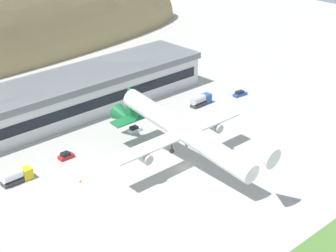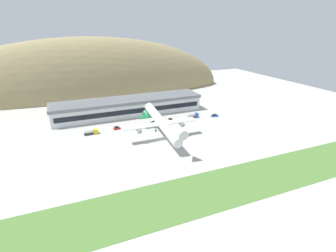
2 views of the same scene
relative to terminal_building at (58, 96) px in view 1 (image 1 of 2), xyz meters
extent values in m
plane|color=#ADAAA3|center=(4.84, -44.62, -5.89)|extent=(340.88, 340.88, 0.00)
cube|color=silver|center=(0.00, 0.02, -0.69)|extent=(91.53, 17.42, 10.40)
cube|color=slate|center=(0.00, 0.02, 3.57)|extent=(92.73, 18.62, 1.87)
cube|color=black|center=(0.00, -8.74, -1.21)|extent=(87.87, 0.16, 2.91)
cylinder|color=silver|center=(4.95, -44.34, 3.05)|extent=(4.48, 39.05, 9.95)
cone|color=silver|center=(4.95, -65.99, 6.16)|extent=(4.39, 5.51, 5.05)
cone|color=#196B38|center=(4.95, -22.26, -0.12)|extent=(4.39, 6.39, 5.18)
cube|color=#196B38|center=(4.95, -25.81, 4.13)|extent=(0.50, 5.06, 7.98)
cube|color=#196B38|center=(4.95, -25.58, 0.36)|extent=(11.65, 3.16, 0.80)
cube|color=silver|center=(4.95, -42.42, 1.99)|extent=(37.47, 3.63, 0.96)
cylinder|color=#9E9EA3|center=(-6.29, -42.96, 0.52)|extent=(2.30, 3.89, 2.79)
cylinder|color=#9E9EA3|center=(16.19, -42.96, 0.52)|extent=(2.30, 3.89, 2.79)
cylinder|color=#2D2D2D|center=(2.48, -42.42, -0.34)|extent=(0.28, 0.28, 2.20)
cylinder|color=#2D2D2D|center=(2.48, -42.42, -1.44)|extent=(0.45, 1.10, 1.10)
cylinder|color=#2D2D2D|center=(7.42, -42.42, -0.34)|extent=(0.28, 0.28, 2.20)
cylinder|color=#2D2D2D|center=(7.42, -42.42, -1.44)|extent=(0.45, 1.10, 1.10)
cylinder|color=#2D2D2D|center=(4.95, -57.79, 1.97)|extent=(0.22, 0.22, 1.98)
cylinder|color=#2D2D2D|center=(4.95, -57.79, 0.98)|extent=(0.30, 0.82, 0.82)
cube|color=silver|center=(8.85, -21.61, -5.50)|extent=(3.78, 2.01, 0.78)
cube|color=black|center=(8.67, -21.60, -4.79)|extent=(2.10, 1.65, 0.64)
cube|color=#264C99|center=(47.89, -24.44, -5.46)|extent=(4.71, 2.14, 0.86)
cube|color=black|center=(47.66, -24.42, -4.68)|extent=(2.64, 1.68, 0.71)
cube|color=gold|center=(19.24, -21.12, -5.43)|extent=(3.91, 2.12, 0.92)
cube|color=black|center=(19.42, -21.14, -4.60)|extent=(2.20, 1.69, 0.75)
cube|color=#B21E1E|center=(-12.57, -21.84, -5.45)|extent=(3.63, 1.87, 0.89)
cube|color=black|center=(-12.76, -21.84, -4.64)|extent=(2.00, 1.59, 0.73)
cube|color=gold|center=(-24.21, -23.59, -4.64)|extent=(2.23, 2.54, 2.52)
cube|color=black|center=(-23.07, -23.59, -4.18)|extent=(0.09, 2.15, 1.11)
cube|color=#38383D|center=(-27.68, -23.61, -5.44)|extent=(4.72, 2.30, 0.90)
cylinder|color=silver|center=(-27.68, -23.61, -3.79)|extent=(4.48, 2.42, 2.41)
cube|color=#264C99|center=(36.62, -21.16, -4.54)|extent=(2.43, 2.37, 2.71)
cube|color=black|center=(37.80, -21.10, -4.05)|extent=(0.17, 1.92, 1.19)
cube|color=#38383D|center=(33.00, -21.33, -5.44)|extent=(5.02, 2.28, 0.90)
cylinder|color=#B7B7BC|center=(33.00, -21.33, -3.92)|extent=(4.78, 2.38, 2.15)
cube|color=orange|center=(-16.43, -33.12, -5.88)|extent=(0.52, 0.52, 0.03)
cone|color=orange|center=(-16.43, -33.12, -5.59)|extent=(0.40, 0.40, 0.55)
cube|color=orange|center=(30.56, -29.65, -5.88)|extent=(0.52, 0.52, 0.03)
cone|color=orange|center=(30.56, -29.65, -5.59)|extent=(0.40, 0.40, 0.55)
camera|label=1|loc=(-75.08, -123.90, 57.93)|focal=60.00mm
camera|label=2|loc=(-37.99, -154.66, 47.52)|focal=28.00mm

